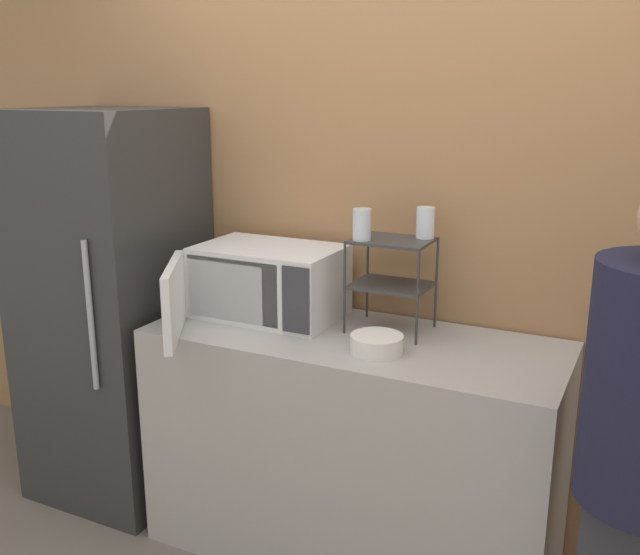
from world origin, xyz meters
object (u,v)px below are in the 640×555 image
Objects in this scene: microwave at (265,282)px; glass_back_right at (425,223)px; glass_front_left at (361,224)px; bowl at (377,344)px; dish_rack at (392,265)px; refrigerator at (113,308)px.

glass_back_right is (0.62, 0.14, 0.27)m from microwave.
bowl is (0.14, -0.18, -0.38)m from glass_front_left.
dish_rack is 0.20m from glass_back_right.
glass_front_left is (-0.10, -0.06, 0.16)m from dish_rack.
refrigerator is at bearing -176.52° from glass_front_left.
refrigerator reaches higher than glass_back_right.
dish_rack reaches higher than microwave.
glass_front_left is at bearing -145.06° from glass_back_right.
dish_rack is 0.34m from bowl.
dish_rack reaches higher than bowl.
microwave is 0.69m from glass_back_right.
glass_back_right is (0.10, 0.08, 0.16)m from dish_rack.
refrigerator is at bearing -171.26° from glass_back_right.
microwave is 0.50m from glass_front_left.
bowl is (0.56, -0.18, -0.11)m from microwave.
bowl is (-0.06, -0.32, -0.38)m from glass_back_right.
glass_back_right reaches higher than microwave.
dish_rack is at bearing 33.16° from glass_front_left.
glass_front_left reaches higher than bowl.
refrigerator reaches higher than bowl.
microwave is 6.60× the size of glass_back_right.
refrigerator is at bearing 175.18° from bowl.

